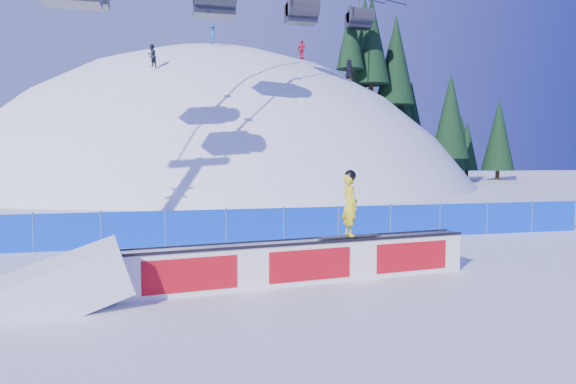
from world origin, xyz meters
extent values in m
plane|color=white|center=(0.00, 0.00, 0.00)|extent=(160.00, 160.00, 0.00)
sphere|color=white|center=(0.00, 42.00, -18.00)|extent=(64.00, 64.00, 64.00)
cylinder|color=black|center=(12.50, 39.54, 11.95)|extent=(0.50, 0.50, 1.40)
cone|color=black|center=(12.50, 39.54, 16.50)|extent=(3.47, 3.47, 7.88)
cylinder|color=black|center=(15.95, 38.93, 10.17)|extent=(0.50, 0.50, 1.40)
cone|color=black|center=(15.95, 38.93, 15.05)|extent=(3.76, 3.76, 8.54)
cylinder|color=black|center=(18.75, 37.16, 8.08)|extent=(0.50, 0.50, 1.40)
cone|color=black|center=(18.75, 37.16, 12.57)|extent=(3.43, 3.43, 7.79)
cylinder|color=black|center=(17.99, 37.68, 8.71)|extent=(0.50, 0.50, 1.40)
cone|color=black|center=(17.99, 37.68, 13.24)|extent=(3.46, 3.46, 7.86)
cylinder|color=black|center=(21.32, 37.88, 6.10)|extent=(0.50, 0.50, 1.40)
cone|color=black|center=(21.32, 37.88, 10.34)|extent=(3.20, 3.20, 7.26)
cylinder|color=black|center=(21.66, 36.31, 5.45)|extent=(0.50, 0.50, 1.40)
cone|color=black|center=(21.66, 36.31, 10.68)|extent=(4.07, 4.07, 9.25)
cylinder|color=black|center=(22.99, 41.85, 4.86)|extent=(0.50, 0.50, 1.40)
cone|color=black|center=(22.99, 41.85, 9.82)|extent=(3.84, 3.84, 8.73)
cylinder|color=black|center=(25.89, 39.06, 1.18)|extent=(0.50, 0.50, 1.40)
cone|color=black|center=(25.89, 39.06, 6.31)|extent=(3.99, 3.99, 9.06)
cylinder|color=black|center=(28.70, 36.21, 0.60)|extent=(0.50, 0.50, 1.40)
cone|color=black|center=(28.70, 36.21, 4.66)|extent=(3.04, 3.04, 6.92)
cylinder|color=black|center=(29.31, 42.27, 0.60)|extent=(0.50, 0.50, 1.40)
cone|color=black|center=(29.31, 42.27, 5.29)|extent=(3.60, 3.60, 8.18)
cylinder|color=black|center=(30.00, 40.95, 0.60)|extent=(0.50, 0.50, 1.40)
cone|color=black|center=(30.00, 40.95, 5.04)|extent=(3.38, 3.38, 7.68)
cylinder|color=black|center=(31.98, 36.30, 0.60)|extent=(0.50, 0.50, 1.40)
cone|color=black|center=(31.98, 36.30, 5.60)|extent=(3.87, 3.87, 8.79)
cylinder|color=black|center=(33.67, 41.99, 0.60)|extent=(0.50, 0.50, 1.40)
cone|color=black|center=(33.67, 41.99, 4.83)|extent=(3.20, 3.20, 7.26)
cube|color=#0735D4|center=(0.00, 4.50, 0.60)|extent=(22.00, 0.03, 1.20)
cylinder|color=#45547D|center=(-9.00, 4.50, 0.65)|extent=(0.05, 0.05, 1.30)
cylinder|color=#45547D|center=(-7.00, 4.50, 0.65)|extent=(0.05, 0.05, 1.30)
cylinder|color=#45547D|center=(-5.00, 4.50, 0.65)|extent=(0.05, 0.05, 1.30)
cylinder|color=#45547D|center=(-3.00, 4.50, 0.65)|extent=(0.05, 0.05, 1.30)
cylinder|color=#45547D|center=(-1.00, 4.50, 0.65)|extent=(0.05, 0.05, 1.30)
cylinder|color=#45547D|center=(1.00, 4.50, 0.65)|extent=(0.05, 0.05, 1.30)
cylinder|color=#45547D|center=(3.00, 4.50, 0.65)|extent=(0.05, 0.05, 1.30)
cylinder|color=#45547D|center=(5.00, 4.50, 0.65)|extent=(0.05, 0.05, 1.30)
cylinder|color=#45547D|center=(7.00, 4.50, 0.65)|extent=(0.05, 0.05, 1.30)
cylinder|color=#45547D|center=(9.00, 4.50, 0.65)|extent=(0.05, 0.05, 1.30)
cylinder|color=#45547D|center=(11.00, 4.50, 0.65)|extent=(0.05, 0.05, 1.30)
cylinder|color=#2A2931|center=(5.50, 26.13, 14.40)|extent=(2.40, 1.50, 1.50)
cylinder|color=#2A2931|center=(13.75, 35.15, 16.64)|extent=(2.40, 1.50, 1.50)
cube|color=white|center=(-1.79, -1.19, 0.48)|extent=(8.51, 1.64, 0.96)
cube|color=#999DA7|center=(-1.79, -1.19, 0.98)|extent=(8.43, 1.65, 0.04)
cube|color=black|center=(-1.75, -1.47, 0.99)|extent=(8.44, 1.14, 0.06)
cube|color=black|center=(-1.82, -0.91, 0.99)|extent=(8.44, 1.14, 0.06)
cube|color=red|center=(-1.75, -1.46, 0.48)|extent=(8.02, 1.08, 0.72)
cube|color=red|center=(-1.82, -0.92, 0.48)|extent=(8.02, 1.08, 0.72)
cube|color=black|center=(-0.64, -1.04, 1.04)|extent=(1.59, 0.48, 0.03)
imported|color=yellow|center=(-0.64, -1.04, 1.81)|extent=(0.39, 0.57, 1.52)
sphere|color=black|center=(-0.64, -1.04, 2.52)|extent=(0.28, 0.28, 0.28)
imported|color=black|center=(-5.81, 26.76, 10.36)|extent=(0.99, 1.02, 1.65)
imported|color=#B4192E|center=(7.12, 32.44, 12.52)|extent=(0.85, 1.03, 1.65)
imported|color=#1B5CA4|center=(-0.78, 33.62, 13.70)|extent=(0.91, 1.20, 1.65)
imported|color=black|center=(11.00, 30.79, 10.71)|extent=(0.85, 0.96, 1.65)
camera|label=1|loc=(-4.98, -12.71, 2.99)|focal=32.00mm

